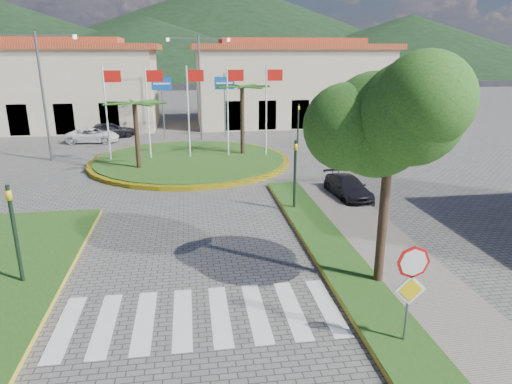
{
  "coord_description": "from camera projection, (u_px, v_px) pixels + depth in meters",
  "views": [
    {
      "loc": [
        -0.02,
        -6.84,
        6.82
      ],
      "look_at": [
        2.18,
        8.0,
        2.2
      ],
      "focal_mm": 32.0,
      "sensor_mm": 36.0,
      "label": 1
    }
  ],
  "objects": [
    {
      "name": "sidewalk_right",
      "position": [
        445.0,
        339.0,
        11.18
      ],
      "size": [
        4.0,
        28.0,
        0.15
      ],
      "primitive_type": "cube",
      "color": "gray",
      "rests_on": "ground"
    },
    {
      "name": "traffic_light_left",
      "position": [
        14.0,
        226.0,
        13.32
      ],
      "size": [
        0.15,
        0.18,
        3.2
      ],
      "color": "black",
      "rests_on": "ground"
    },
    {
      "name": "building_left",
      "position": [
        31.0,
        85.0,
        41.28
      ],
      "size": [
        23.32,
        9.54,
        8.05
      ],
      "color": "beige",
      "rests_on": "ground"
    },
    {
      "name": "car_dark_a",
      "position": [
        111.0,
        130.0,
        37.55
      ],
      "size": [
        4.19,
        2.9,
        1.33
      ],
      "primitive_type": "imported",
      "rotation": [
        0.0,
        0.0,
        1.95
      ],
      "color": "black",
      "rests_on": "ground"
    },
    {
      "name": "street_lamp_west",
      "position": [
        42.0,
        91.0,
        28.58
      ],
      "size": [
        4.8,
        0.16,
        8.0
      ],
      "color": "slate",
      "rests_on": "ground"
    },
    {
      "name": "building_right",
      "position": [
        290.0,
        83.0,
        44.65
      ],
      "size": [
        19.08,
        9.54,
        8.05
      ],
      "color": "beige",
      "rests_on": "ground"
    },
    {
      "name": "hill_near_back",
      "position": [
        149.0,
        47.0,
        127.61
      ],
      "size": [
        110.0,
        110.0,
        16.0
      ],
      "primitive_type": "cone",
      "color": "black",
      "rests_on": "ground"
    },
    {
      "name": "stop_sign",
      "position": [
        411.0,
        280.0,
        10.49
      ],
      "size": [
        0.8,
        0.11,
        2.65
      ],
      "color": "slate",
      "rests_on": "ground"
    },
    {
      "name": "deciduous_tree",
      "position": [
        392.0,
        115.0,
        12.45
      ],
      "size": [
        3.6,
        3.6,
        6.8
      ],
      "color": "black",
      "rests_on": "ground"
    },
    {
      "name": "car_dark_b",
      "position": [
        255.0,
        119.0,
        44.04
      ],
      "size": [
        3.62,
        1.48,
        1.17
      ],
      "primitive_type": "imported",
      "rotation": [
        0.0,
        0.0,
        1.64
      ],
      "color": "black",
      "rests_on": "ground"
    },
    {
      "name": "street_lamp_centre",
      "position": [
        200.0,
        83.0,
        35.65
      ],
      "size": [
        4.8,
        0.16,
        8.0
      ],
      "color": "slate",
      "rests_on": "ground"
    },
    {
      "name": "white_van",
      "position": [
        93.0,
        136.0,
        35.62
      ],
      "size": [
        4.11,
        2.08,
        1.12
      ],
      "primitive_type": "imported",
      "rotation": [
        0.0,
        0.0,
        1.51
      ],
      "color": "white",
      "rests_on": "ground"
    },
    {
      "name": "traffic_light_right",
      "position": [
        295.0,
        169.0,
        19.88
      ],
      "size": [
        0.15,
        0.18,
        3.2
      ],
      "color": "black",
      "rests_on": "ground"
    },
    {
      "name": "direction_sign_west",
      "position": [
        162.0,
        95.0,
        36.43
      ],
      "size": [
        1.6,
        0.14,
        5.2
      ],
      "color": "slate",
      "rests_on": "ground"
    },
    {
      "name": "direction_sign_east",
      "position": [
        225.0,
        94.0,
        37.13
      ],
      "size": [
        1.6,
        0.14,
        5.2
      ],
      "color": "slate",
      "rests_on": "ground"
    },
    {
      "name": "traffic_light_far",
      "position": [
        298.0,
        121.0,
        33.6
      ],
      "size": [
        0.18,
        0.15,
        3.2
      ],
      "color": "black",
      "rests_on": "ground"
    },
    {
      "name": "roundabout_island",
      "position": [
        190.0,
        160.0,
        29.22
      ],
      "size": [
        12.7,
        12.7,
        6.0
      ],
      "color": "yellow",
      "rests_on": "ground"
    },
    {
      "name": "hill_far_east",
      "position": [
        410.0,
        45.0,
        143.26
      ],
      "size": [
        120.0,
        120.0,
        18.0
      ],
      "primitive_type": "cone",
      "color": "black",
      "rests_on": "ground"
    },
    {
      "name": "verge_right",
      "position": [
        399.0,
        343.0,
        11.01
      ],
      "size": [
        1.6,
        28.0,
        0.18
      ],
      "primitive_type": "cube",
      "color": "#244C15",
      "rests_on": "ground"
    },
    {
      "name": "crosswalk",
      "position": [
        198.0,
        317.0,
        12.25
      ],
      "size": [
        8.0,
        3.0,
        0.01
      ],
      "primitive_type": "cube",
      "color": "silver",
      "rests_on": "ground"
    },
    {
      "name": "car_side_right",
      "position": [
        348.0,
        188.0,
        22.08
      ],
      "size": [
        1.73,
        3.73,
        1.06
      ],
      "primitive_type": "imported",
      "rotation": [
        0.0,
        0.0,
        0.07
      ],
      "color": "black",
      "rests_on": "ground"
    },
    {
      "name": "hill_far_mid",
      "position": [
        228.0,
        27.0,
        157.41
      ],
      "size": [
        180.0,
        180.0,
        30.0
      ],
      "primitive_type": "cone",
      "color": "black",
      "rests_on": "ground"
    }
  ]
}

